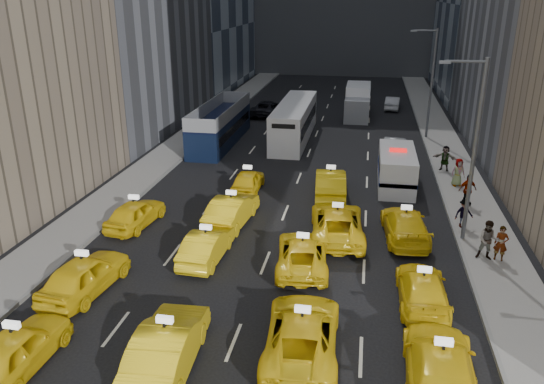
# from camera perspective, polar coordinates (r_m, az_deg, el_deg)

# --- Properties ---
(ground) EXTENTS (160.00, 160.00, 0.00)m
(ground) POSITION_cam_1_polar(r_m,az_deg,el_deg) (18.23, -5.76, -19.45)
(ground) COLOR black
(ground) RESTS_ON ground
(sidewalk_west) EXTENTS (3.00, 90.00, 0.15)m
(sidewalk_west) POSITION_cam_1_polar(r_m,az_deg,el_deg) (42.63, -10.36, 4.60)
(sidewalk_west) COLOR gray
(sidewalk_west) RESTS_ON ground
(sidewalk_east) EXTENTS (3.00, 90.00, 0.15)m
(sidewalk_east) POSITION_cam_1_polar(r_m,az_deg,el_deg) (40.54, 18.77, 2.96)
(sidewalk_east) COLOR gray
(sidewalk_east) RESTS_ON ground
(curb_west) EXTENTS (0.15, 90.00, 0.18)m
(curb_west) POSITION_cam_1_polar(r_m,az_deg,el_deg) (42.15, -8.51, 4.54)
(curb_west) COLOR slate
(curb_west) RESTS_ON ground
(curb_east) EXTENTS (0.15, 90.00, 0.18)m
(curb_east) POSITION_cam_1_polar(r_m,az_deg,el_deg) (40.34, 16.74, 3.13)
(curb_east) COLOR slate
(curb_east) RESTS_ON ground
(streetlight_near) EXTENTS (2.15, 0.22, 9.00)m
(streetlight_near) POSITION_cam_1_polar(r_m,az_deg,el_deg) (26.69, 20.77, 4.63)
(streetlight_near) COLOR #595B60
(streetlight_near) RESTS_ON ground
(streetlight_far) EXTENTS (2.15, 0.22, 9.00)m
(streetlight_far) POSITION_cam_1_polar(r_m,az_deg,el_deg) (46.09, 16.68, 11.46)
(streetlight_far) COLOR #595B60
(streetlight_far) RESTS_ON ground
(taxi_4) EXTENTS (1.93, 4.45, 1.50)m
(taxi_4) POSITION_cam_1_polar(r_m,az_deg,el_deg) (19.95, -25.78, -15.04)
(taxi_4) COLOR yellow
(taxi_4) RESTS_ON ground
(taxi_5) EXTENTS (2.01, 5.08, 1.65)m
(taxi_5) POSITION_cam_1_polar(r_m,az_deg,el_deg) (18.44, -11.23, -15.98)
(taxi_5) COLOR yellow
(taxi_5) RESTS_ON ground
(taxi_6) EXTENTS (2.76, 5.49, 1.49)m
(taxi_6) POSITION_cam_1_polar(r_m,az_deg,el_deg) (18.86, 3.26, -14.92)
(taxi_6) COLOR yellow
(taxi_6) RESTS_ON ground
(taxi_7) EXTENTS (2.36, 5.42, 1.55)m
(taxi_7) POSITION_cam_1_polar(r_m,az_deg,el_deg) (18.11, 17.64, -17.62)
(taxi_7) COLOR yellow
(taxi_7) RESTS_ON ground
(taxi_8) EXTENTS (2.43, 4.85, 1.59)m
(taxi_8) POSITION_cam_1_polar(r_m,az_deg,el_deg) (23.40, -19.50, -8.41)
(taxi_8) COLOR yellow
(taxi_8) RESTS_ON ground
(taxi_9) EXTENTS (1.68, 4.36, 1.42)m
(taxi_9) POSITION_cam_1_polar(r_m,az_deg,el_deg) (24.86, -7.05, -5.71)
(taxi_9) COLOR yellow
(taxi_9) RESTS_ON ground
(taxi_10) EXTENTS (2.74, 5.08, 1.36)m
(taxi_10) POSITION_cam_1_polar(r_m,az_deg,el_deg) (24.07, 3.31, -6.60)
(taxi_10) COLOR yellow
(taxi_10) RESTS_ON ground
(taxi_11) EXTENTS (1.97, 4.66, 1.34)m
(taxi_11) POSITION_cam_1_polar(r_m,az_deg,el_deg) (22.18, 15.86, -10.03)
(taxi_11) COLOR yellow
(taxi_11) RESTS_ON ground
(taxi_12) EXTENTS (2.21, 4.40, 1.44)m
(taxi_12) POSITION_cam_1_polar(r_m,az_deg,el_deg) (28.98, -14.49, -2.25)
(taxi_12) COLOR yellow
(taxi_12) RESTS_ON ground
(taxi_13) EXTENTS (2.13, 4.95, 1.58)m
(taxi_13) POSITION_cam_1_polar(r_m,az_deg,el_deg) (28.37, -4.36, -1.96)
(taxi_13) COLOR yellow
(taxi_13) RESTS_ON ground
(taxi_14) EXTENTS (3.09, 5.81, 1.56)m
(taxi_14) POSITION_cam_1_polar(r_m,az_deg,el_deg) (26.97, 7.01, -3.34)
(taxi_14) COLOR yellow
(taxi_14) RESTS_ON ground
(taxi_15) EXTENTS (2.50, 5.24, 1.47)m
(taxi_15) POSITION_cam_1_polar(r_m,az_deg,el_deg) (27.49, 14.12, -3.46)
(taxi_15) COLOR yellow
(taxi_15) RESTS_ON ground
(taxi_16) EXTENTS (1.67, 4.05, 1.37)m
(taxi_16) POSITION_cam_1_polar(r_m,az_deg,el_deg) (32.98, -2.63, 1.21)
(taxi_16) COLOR yellow
(taxi_16) RESTS_ON ground
(taxi_17) EXTENTS (2.18, 5.19, 1.67)m
(taxi_17) POSITION_cam_1_polar(r_m,az_deg,el_deg) (32.24, 6.30, 0.91)
(taxi_17) COLOR yellow
(taxi_17) RESTS_ON ground
(nypd_van) EXTENTS (2.44, 5.83, 2.47)m
(nypd_van) POSITION_cam_1_polar(r_m,az_deg,el_deg) (34.66, 13.24, 2.40)
(nypd_van) COLOR silver
(nypd_van) RESTS_ON ground
(double_decker) EXTENTS (3.24, 11.20, 3.22)m
(double_decker) POSITION_cam_1_polar(r_m,az_deg,el_deg) (43.69, -5.59, 7.29)
(double_decker) COLOR black
(double_decker) RESTS_ON ground
(city_bus) EXTENTS (3.44, 12.04, 3.07)m
(city_bus) POSITION_cam_1_polar(r_m,az_deg,el_deg) (44.75, 2.42, 7.60)
(city_bus) COLOR silver
(city_bus) RESTS_ON ground
(box_truck) EXTENTS (2.70, 6.90, 3.10)m
(box_truck) POSITION_cam_1_polar(r_m,az_deg,el_deg) (53.51, 9.20, 9.55)
(box_truck) COLOR white
(box_truck) RESTS_ON ground
(misc_car_0) EXTENTS (2.03, 4.40, 1.40)m
(misc_car_0) POSITION_cam_1_polar(r_m,az_deg,el_deg) (41.44, 13.00, 4.83)
(misc_car_0) COLOR #B0B3B8
(misc_car_0) RESTS_ON ground
(misc_car_1) EXTENTS (2.76, 5.45, 1.48)m
(misc_car_1) POSITION_cam_1_polar(r_m,az_deg,el_deg) (53.77, -0.52, 9.02)
(misc_car_1) COLOR black
(misc_car_1) RESTS_ON ground
(misc_car_2) EXTENTS (2.32, 4.96, 1.40)m
(misc_car_2) POSITION_cam_1_polar(r_m,az_deg,el_deg) (61.51, 9.07, 10.23)
(misc_car_2) COLOR slate
(misc_car_2) RESTS_ON ground
(misc_car_3) EXTENTS (1.81, 4.25, 1.43)m
(misc_car_3) POSITION_cam_1_polar(r_m,az_deg,el_deg) (60.26, 3.50, 10.25)
(misc_car_3) COLOR black
(misc_car_3) RESTS_ON ground
(misc_car_4) EXTENTS (1.81, 4.25, 1.36)m
(misc_car_4) POSITION_cam_1_polar(r_m,az_deg,el_deg) (58.02, 12.85, 9.32)
(misc_car_4) COLOR #A1A3A9
(misc_car_4) RESTS_ON ground
(pedestrian_0) EXTENTS (0.69, 0.54, 1.67)m
(pedestrian_0) POSITION_cam_1_polar(r_m,az_deg,el_deg) (26.39, 23.42, -5.10)
(pedestrian_0) COLOR gray
(pedestrian_0) RESTS_ON sidewalk_east
(pedestrian_1) EXTENTS (0.98, 0.63, 1.89)m
(pedestrian_1) POSITION_cam_1_polar(r_m,az_deg,el_deg) (26.19, 22.23, -4.84)
(pedestrian_1) COLOR gray
(pedestrian_1) RESTS_ON sidewalk_east
(pedestrian_2) EXTENTS (1.10, 0.76, 1.57)m
(pedestrian_2) POSITION_cam_1_polar(r_m,az_deg,el_deg) (29.29, 19.95, -2.16)
(pedestrian_2) COLOR gray
(pedestrian_2) RESTS_ON sidewalk_east
(pedestrian_3) EXTENTS (1.21, 0.88, 1.89)m
(pedestrian_3) POSITION_cam_1_polar(r_m,az_deg,el_deg) (32.28, 20.29, 0.21)
(pedestrian_3) COLOR gray
(pedestrian_3) RESTS_ON sidewalk_east
(pedestrian_4) EXTENTS (0.97, 0.70, 1.78)m
(pedestrian_4) POSITION_cam_1_polar(r_m,az_deg,el_deg) (35.43, 19.38, 2.02)
(pedestrian_4) COLOR gray
(pedestrian_4) RESTS_ON sidewalk_east
(pedestrian_5) EXTENTS (1.65, 1.01, 1.72)m
(pedestrian_5) POSITION_cam_1_polar(r_m,az_deg,el_deg) (38.28, 18.12, 3.48)
(pedestrian_5) COLOR gray
(pedestrian_5) RESTS_ON sidewalk_east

